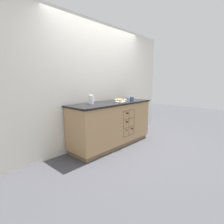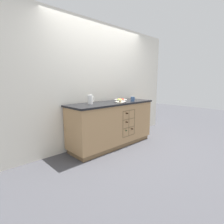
# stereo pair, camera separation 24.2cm
# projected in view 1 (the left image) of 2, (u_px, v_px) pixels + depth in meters

# --- Properties ---
(ground_plane) EXTENTS (14.00, 14.00, 0.00)m
(ground_plane) POSITION_uv_depth(u_px,v_px,m) (112.00, 145.00, 3.73)
(ground_plane) COLOR #424247
(back_wall) EXTENTS (4.40, 0.06, 2.55)m
(back_wall) POSITION_uv_depth(u_px,v_px,m) (99.00, 84.00, 3.75)
(back_wall) COLOR silver
(back_wall) RESTS_ON ground_plane
(kitchen_island) EXTENTS (1.93, 0.66, 0.92)m
(kitchen_island) POSITION_uv_depth(u_px,v_px,m) (112.00, 124.00, 3.65)
(kitchen_island) COLOR brown
(kitchen_island) RESTS_ON ground_plane
(fruit_bowl) EXTENTS (0.25, 0.25, 0.08)m
(fruit_bowl) POSITION_uv_depth(u_px,v_px,m) (120.00, 100.00, 3.58)
(fruit_bowl) COLOR silver
(fruit_bowl) RESTS_ON kitchen_island
(white_pitcher) EXTENTS (0.15, 0.10, 0.17)m
(white_pitcher) POSITION_uv_depth(u_px,v_px,m) (91.00, 99.00, 3.25)
(white_pitcher) COLOR white
(white_pitcher) RESTS_ON kitchen_island
(ceramic_mug) EXTENTS (0.12, 0.08, 0.10)m
(ceramic_mug) POSITION_uv_depth(u_px,v_px,m) (132.00, 99.00, 3.78)
(ceramic_mug) COLOR #385684
(ceramic_mug) RESTS_ON kitchen_island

